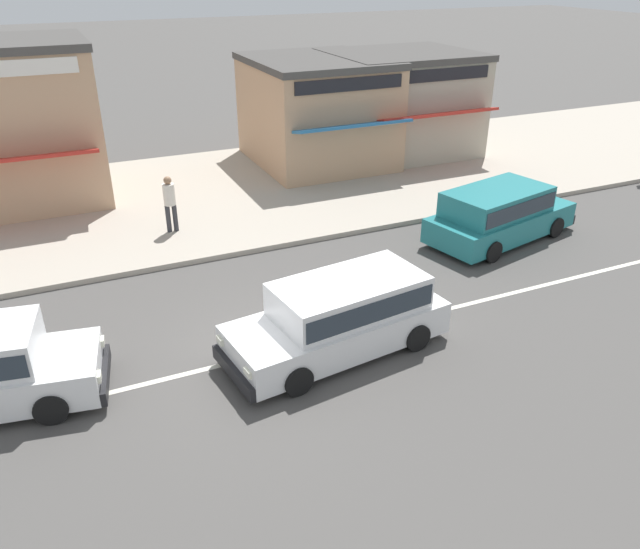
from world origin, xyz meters
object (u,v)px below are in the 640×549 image
shopfront_mid_block (317,111)px  shopfront_far_kios (6,124)px  minivan_teal_0 (499,212)px  shopfront_corner_warung (400,103)px  pedestrian_near_clock (170,200)px  minivan_white_1 (342,313)px

shopfront_mid_block → shopfront_far_kios: 10.81m
minivan_teal_0 → shopfront_mid_block: (-1.74, 8.92, 1.27)m
shopfront_mid_block → shopfront_corner_warung: bearing=-1.7°
shopfront_mid_block → minivan_teal_0: bearing=-79.0°
pedestrian_near_clock → shopfront_mid_block: size_ratio=0.27×
shopfront_mid_block → shopfront_far_kios: (-10.80, 0.04, 0.55)m
shopfront_mid_block → minivan_white_1: bearing=-111.8°
minivan_teal_0 → shopfront_far_kios: size_ratio=0.90×
minivan_teal_0 → minivan_white_1: size_ratio=1.01×
shopfront_corner_warung → shopfront_mid_block: shopfront_corner_warung is taller
minivan_teal_0 → shopfront_mid_block: shopfront_mid_block is taller
pedestrian_near_clock → shopfront_far_kios: 6.45m
shopfront_corner_warung → shopfront_mid_block: size_ratio=0.90×
pedestrian_near_clock → shopfront_corner_warung: shopfront_corner_warung is taller
minivan_white_1 → minivan_teal_0: bearing=26.3°
shopfront_mid_block → shopfront_far_kios: bearing=179.8°
minivan_teal_0 → minivan_white_1: bearing=-153.7°
minivan_teal_0 → pedestrian_near_clock: size_ratio=2.96×
minivan_teal_0 → shopfront_mid_block: size_ratio=0.80×
pedestrian_near_clock → shopfront_far_kios: size_ratio=0.30×
pedestrian_near_clock → minivan_teal_0: bearing=-25.8°
minivan_white_1 → shopfront_far_kios: size_ratio=0.89×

